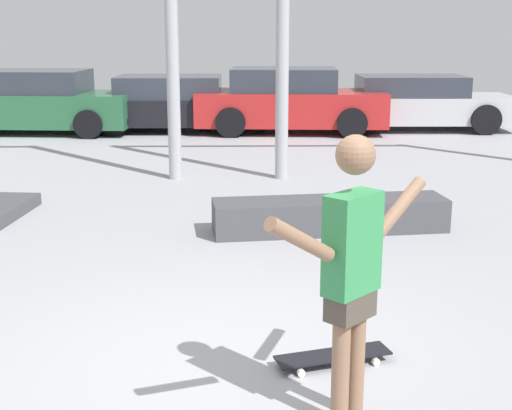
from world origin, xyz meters
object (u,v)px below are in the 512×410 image
at_px(skateboarder, 352,263).
at_px(parked_car_black, 175,104).
at_px(parked_car_silver, 415,103).
at_px(parked_car_green, 42,103).
at_px(skateboard, 333,356).
at_px(grind_box, 330,215).
at_px(parked_car_red, 289,101).

distance_m(skateboarder, parked_car_black, 12.64).
xyz_separation_m(skateboarder, parked_car_silver, (3.36, 12.53, -0.39)).
height_order(skateboarder, parked_car_silver, skateboarder).
bearing_deg(skateboarder, parked_car_green, 68.19).
height_order(parked_car_black, parked_car_silver, parked_car_black).
relative_size(parked_car_green, parked_car_black, 0.98).
xyz_separation_m(skateboarder, parked_car_green, (-5.12, 12.24, -0.33)).
relative_size(skateboard, parked_car_green, 0.21).
xyz_separation_m(grind_box, parked_car_green, (-5.51, 8.12, 0.48)).
relative_size(grind_box, parked_car_black, 0.64).
relative_size(grind_box, parked_car_red, 0.63).
xyz_separation_m(parked_car_black, parked_car_silver, (5.53, 0.08, 0.00)).
bearing_deg(parked_car_red, parked_car_green, -177.07).
relative_size(skateboarder, grind_box, 0.64).
bearing_deg(parked_car_red, parked_car_silver, 10.31).
bearing_deg(grind_box, parked_car_black, 107.07).
xyz_separation_m(parked_car_green, parked_car_silver, (8.49, 0.29, -0.06)).
height_order(skateboard, parked_car_green, parked_car_green).
bearing_deg(parked_car_silver, parked_car_green, -177.21).
relative_size(skateboarder, parked_car_green, 0.42).
distance_m(grind_box, parked_car_black, 8.73).
distance_m(grind_box, parked_car_red, 8.08).
distance_m(skateboard, parked_car_green, 12.61).
bearing_deg(parked_car_red, parked_car_black, 177.51).
bearing_deg(parked_car_silver, skateboard, -105.05).
bearing_deg(parked_car_black, parked_car_silver, 1.30).
height_order(parked_car_black, parked_car_red, parked_car_red).
bearing_deg(skateboarder, parked_car_black, 55.35).
bearing_deg(grind_box, parked_car_red, 89.75).
bearing_deg(skateboard, skateboarder, -106.68).
bearing_deg(parked_car_green, grind_box, -51.43).
relative_size(parked_car_black, parked_car_silver, 0.97).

